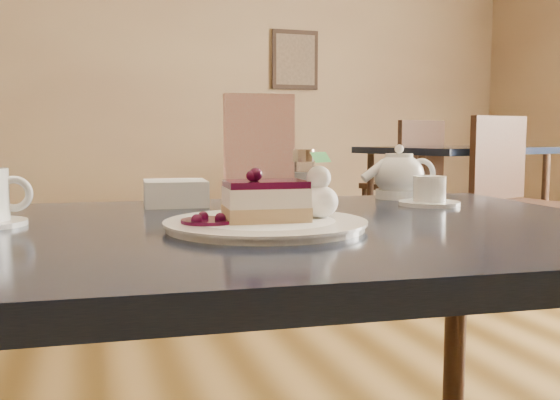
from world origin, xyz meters
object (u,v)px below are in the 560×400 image
object	(u,v)px
cheesecake_slice	(266,201)
bg_table_far_right	(452,255)
tea_set	(404,180)
main_table	(259,274)
dessert_plate	(266,225)

from	to	relation	value
cheesecake_slice	bg_table_far_right	distance (m)	3.58
tea_set	bg_table_far_right	size ratio (longest dim) A/B	0.13
main_table	tea_set	world-z (taller)	tea_set
bg_table_far_right	tea_set	bearing A→B (deg)	-140.98
main_table	cheesecake_slice	distance (m)	0.13
cheesecake_slice	bg_table_far_right	world-z (taller)	cheesecake_slice
dessert_plate	cheesecake_slice	size ratio (longest dim) A/B	2.32
bg_table_far_right	main_table	bearing A→B (deg)	-143.84
cheesecake_slice	tea_set	distance (m)	0.51
tea_set	bg_table_far_right	xyz separation A→B (m)	(1.75, 2.46, -0.72)
dessert_plate	bg_table_far_right	world-z (taller)	bg_table_far_right
dessert_plate	tea_set	world-z (taller)	tea_set
tea_set	bg_table_far_right	world-z (taller)	tea_set
dessert_plate	bg_table_far_right	bearing A→B (deg)	52.16
dessert_plate	cheesecake_slice	bearing A→B (deg)	116.57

